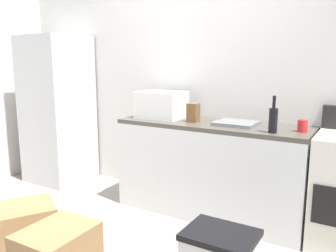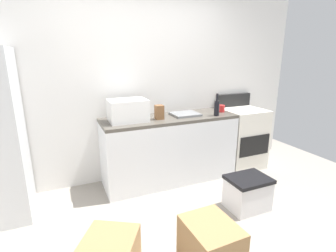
{
  "view_description": "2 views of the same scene",
  "coord_description": "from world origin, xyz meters",
  "px_view_note": "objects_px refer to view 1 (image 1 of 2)",
  "views": [
    {
      "loc": [
        1.58,
        -1.74,
        1.46
      ],
      "look_at": [
        0.01,
        0.86,
        0.89
      ],
      "focal_mm": 36.62,
      "sensor_mm": 36.0,
      "label": 1
    },
    {
      "loc": [
        -1.03,
        -1.81,
        1.69
      ],
      "look_at": [
        0.1,
        0.8,
        0.9
      ],
      "focal_mm": 27.34,
      "sensor_mm": 36.0,
      "label": 2
    }
  ],
  "objects_px": {
    "wine_bottle": "(273,119)",
    "knife_block": "(193,113)",
    "cardboard_box_small": "(26,223)",
    "microwave": "(161,105)",
    "coffee_mug": "(302,126)",
    "refrigerator": "(58,110)"
  },
  "relations": [
    {
      "from": "coffee_mug",
      "to": "cardboard_box_small",
      "type": "distance_m",
      "value": 2.41
    },
    {
      "from": "refrigerator",
      "to": "coffee_mug",
      "type": "distance_m",
      "value": 2.86
    },
    {
      "from": "microwave",
      "to": "knife_block",
      "type": "relative_size",
      "value": 2.56
    },
    {
      "from": "refrigerator",
      "to": "knife_block",
      "type": "relative_size",
      "value": 9.84
    },
    {
      "from": "cardboard_box_small",
      "to": "microwave",
      "type": "bearing_deg",
      "value": 67.54
    },
    {
      "from": "knife_block",
      "to": "cardboard_box_small",
      "type": "relative_size",
      "value": 0.4
    },
    {
      "from": "coffee_mug",
      "to": "cardboard_box_small",
      "type": "xyz_separation_m",
      "value": [
        -1.9,
        -1.26,
        -0.8
      ]
    },
    {
      "from": "coffee_mug",
      "to": "knife_block",
      "type": "bearing_deg",
      "value": -177.91
    },
    {
      "from": "knife_block",
      "to": "cardboard_box_small",
      "type": "height_order",
      "value": "knife_block"
    },
    {
      "from": "knife_block",
      "to": "cardboard_box_small",
      "type": "xyz_separation_m",
      "value": [
        -0.92,
        -1.22,
        -0.84
      ]
    },
    {
      "from": "wine_bottle",
      "to": "cardboard_box_small",
      "type": "bearing_deg",
      "value": -147.18
    },
    {
      "from": "refrigerator",
      "to": "wine_bottle",
      "type": "bearing_deg",
      "value": -2.96
    },
    {
      "from": "microwave",
      "to": "knife_block",
      "type": "xyz_separation_m",
      "value": [
        0.39,
        -0.06,
        -0.05
      ]
    },
    {
      "from": "wine_bottle",
      "to": "knife_block",
      "type": "bearing_deg",
      "value": 170.85
    },
    {
      "from": "refrigerator",
      "to": "cardboard_box_small",
      "type": "distance_m",
      "value": 1.73
    },
    {
      "from": "refrigerator",
      "to": "wine_bottle",
      "type": "distance_m",
      "value": 2.67
    },
    {
      "from": "refrigerator",
      "to": "cardboard_box_small",
      "type": "height_order",
      "value": "refrigerator"
    },
    {
      "from": "microwave",
      "to": "wine_bottle",
      "type": "height_order",
      "value": "wine_bottle"
    },
    {
      "from": "wine_bottle",
      "to": "coffee_mug",
      "type": "distance_m",
      "value": 0.26
    },
    {
      "from": "knife_block",
      "to": "wine_bottle",
      "type": "bearing_deg",
      "value": -9.15
    },
    {
      "from": "coffee_mug",
      "to": "cardboard_box_small",
      "type": "height_order",
      "value": "coffee_mug"
    },
    {
      "from": "knife_block",
      "to": "refrigerator",
      "type": "bearing_deg",
      "value": 179.64
    }
  ]
}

